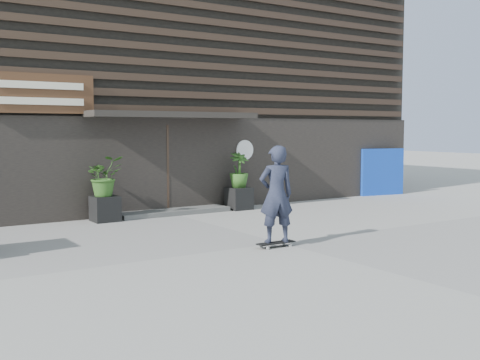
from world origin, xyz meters
TOP-DOWN VIEW (x-y plane):
  - ground at (0.00, 0.00)m, footprint 80.00×80.00m
  - entrance_step at (0.00, 4.60)m, footprint 3.00×0.80m
  - planter_pot_left at (-1.90, 4.40)m, footprint 0.60×0.60m
  - bamboo_left at (-1.90, 4.40)m, footprint 0.86×0.75m
  - planter_pot_right at (1.90, 4.40)m, footprint 0.60×0.60m
  - bamboo_right at (1.90, 4.40)m, footprint 0.54×0.54m
  - blue_tarp at (7.79, 4.70)m, footprint 1.64×0.37m
  - building at (-0.00, 9.96)m, footprint 18.00×11.00m
  - skateboarder at (-0.33, -0.30)m, footprint 0.78×0.59m

SIDE VIEW (x-z plane):
  - ground at x=0.00m, z-range 0.00..0.00m
  - entrance_step at x=0.00m, z-range 0.00..0.12m
  - planter_pot_left at x=-1.90m, z-range 0.00..0.60m
  - planter_pot_right at x=1.90m, z-range 0.00..0.60m
  - blue_tarp at x=7.79m, z-range 0.00..1.54m
  - skateboarder at x=-0.33m, z-range 0.04..1.93m
  - bamboo_left at x=-1.90m, z-range 0.60..1.56m
  - bamboo_right at x=1.90m, z-range 0.60..1.56m
  - building at x=0.00m, z-range -0.01..7.99m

